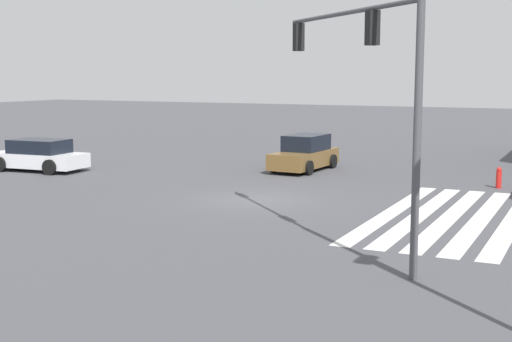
{
  "coord_description": "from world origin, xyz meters",
  "views": [
    {
      "loc": [
        -23.18,
        -11.24,
        4.59
      ],
      "look_at": [
        0.0,
        0.0,
        1.06
      ],
      "focal_mm": 50.0,
      "sensor_mm": 36.0,
      "label": 1
    }
  ],
  "objects_px": {
    "car_0": "(305,154)",
    "car_1": "(38,156)",
    "traffic_signal_mast": "(370,71)",
    "fire_hydrant": "(499,178)"
  },
  "relations": [
    {
      "from": "car_0",
      "to": "car_1",
      "type": "distance_m",
      "value": 12.69
    },
    {
      "from": "car_1",
      "to": "fire_hydrant",
      "type": "height_order",
      "value": "car_1"
    },
    {
      "from": "fire_hydrant",
      "to": "car_0",
      "type": "bearing_deg",
      "value": 79.83
    },
    {
      "from": "car_0",
      "to": "car_1",
      "type": "xyz_separation_m",
      "value": [
        -5.75,
        11.31,
        -0.06
      ]
    },
    {
      "from": "traffic_signal_mast",
      "to": "car_1",
      "type": "xyz_separation_m",
      "value": [
        8.61,
        18.8,
        -3.93
      ]
    },
    {
      "from": "fire_hydrant",
      "to": "car_1",
      "type": "bearing_deg",
      "value": 101.42
    },
    {
      "from": "traffic_signal_mast",
      "to": "car_0",
      "type": "bearing_deg",
      "value": -17.44
    },
    {
      "from": "traffic_signal_mast",
      "to": "car_1",
      "type": "height_order",
      "value": "traffic_signal_mast"
    },
    {
      "from": "traffic_signal_mast",
      "to": "car_0",
      "type": "xyz_separation_m",
      "value": [
        14.36,
        7.49,
        -3.87
      ]
    },
    {
      "from": "traffic_signal_mast",
      "to": "car_1",
      "type": "relative_size",
      "value": 1.35
    }
  ]
}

